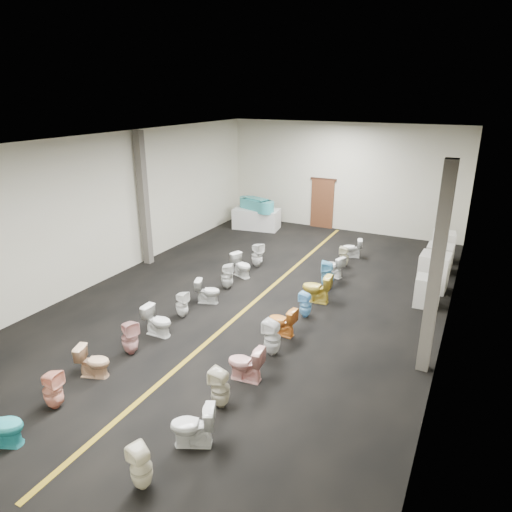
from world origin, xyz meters
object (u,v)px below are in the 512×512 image
Objects in this scene: toilet_right_7 at (317,288)px; toilet_left_3 at (130,337)px; display_table at (257,219)px; toilet_right_0 at (141,468)px; toilet_left_6 at (208,291)px; toilet_left_2 at (94,361)px; toilet_right_6 at (306,305)px; toilet_right_8 at (328,275)px; appliance_crate_c at (439,258)px; toilet_right_1 at (193,426)px; appliance_crate_a at (427,291)px; toilet_right_3 at (246,363)px; appliance_crate_d at (443,247)px; toilet_left_8 at (242,265)px; toilet_left_7 at (227,276)px; toilet_right_4 at (272,338)px; toilet_right_2 at (220,388)px; bathtub at (257,204)px; toilet_right_5 at (282,321)px; toilet_left_0 at (1,425)px; toilet_left_5 at (182,304)px; appliance_crate_b at (433,272)px; toilet_left_4 at (158,321)px; toilet_right_10 at (344,257)px; toilet_right_9 at (334,266)px; toilet_left_1 at (53,390)px; toilet_right_11 at (352,248)px; toilet_left_9 at (257,255)px.

toilet_left_3 is at bearing -35.75° from toilet_right_7.
display_table is 2.63× the size of toilet_right_0.
display_table reaches higher than toilet_left_6.
toilet_left_2 is 4.09m from toilet_left_6.
toilet_right_8 is (-0.08, 2.08, 0.08)m from toilet_right_6.
appliance_crate_c is 1.18× the size of toilet_right_1.
toilet_right_3 is at bearing -118.29° from appliance_crate_a.
appliance_crate_d is 1.38× the size of toilet_left_8.
toilet_right_4 reaches higher than toilet_left_7.
toilet_left_8 is (2.03, -5.12, -0.06)m from display_table.
toilet_left_3 is 1.03× the size of toilet_right_2.
bathtub reaches higher than toilet_right_5.
toilet_left_5 is at bearing -23.26° from toilet_left_0.
appliance_crate_b is 7.50m from toilet_left_5.
toilet_left_0 is at bearing 159.01° from toilet_left_7.
appliance_crate_c is 5.79m from toilet_right_6.
toilet_right_2 is (2.77, -1.66, 0.03)m from toilet_left_4.
toilet_right_4 is at bearing -163.77° from toilet_right_0.
toilet_left_2 is 9.06m from toilet_right_10.
toilet_right_10 is at bearing -160.68° from toilet_right_9.
toilet_left_7 is at bearing -25.87° from toilet_right_9.
appliance_crate_c reaches higher than toilet_left_4.
appliance_crate_a is 6.13m from toilet_left_6.
bathtub is 2.55× the size of toilet_right_6.
toilet_left_7 is (-5.57, -2.72, -0.16)m from appliance_crate_b.
appliance_crate_a is 1.18× the size of toilet_left_5.
toilet_right_8 reaches higher than toilet_left_5.
toilet_left_1 is 7.21m from toilet_right_7.
appliance_crate_d is at bearing 94.36° from toilet_right_11.
toilet_right_0 is (2.71, -4.86, 0.01)m from toilet_left_5.
toilet_left_8 is (0.06, 8.41, -0.01)m from toilet_left_0.
appliance_crate_c reaches higher than toilet_right_10.
appliance_crate_d is 9.84m from toilet_right_3.
toilet_right_1 is 1.11× the size of toilet_right_11.
appliance_crate_d is (0.00, 2.81, -0.04)m from appliance_crate_b.
toilet_right_2 is 5.18m from toilet_right_7.
appliance_crate_b is at bearing -90.00° from appliance_crate_c.
appliance_crate_c reaches higher than toilet_right_1.
appliance_crate_d is 11.79m from toilet_right_1.
toilet_left_8 reaches higher than toilet_right_6.
appliance_crate_a reaches higher than toilet_left_9.
toilet_right_8 reaches higher than toilet_left_2.
toilet_right_7 reaches higher than toilet_right_5.
appliance_crate_d is 1.21× the size of toilet_right_8.
appliance_crate_a is 3.06m from toilet_right_7.
toilet_right_10 is at bearing -176.50° from toilet_right_5.
toilet_left_4 reaches higher than toilet_right_9.
toilet_right_7 is (2.95, 5.52, 0.07)m from toilet_left_2.
toilet_right_8 is at bearing -133.67° from appliance_crate_c.
toilet_right_6 and toilet_right_10 have the same top height.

